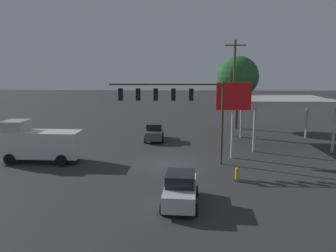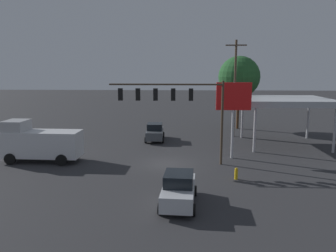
{
  "view_description": "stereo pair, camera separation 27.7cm",
  "coord_description": "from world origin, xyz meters",
  "px_view_note": "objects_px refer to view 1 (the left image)",
  "views": [
    {
      "loc": [
        -1.03,
        26.65,
        7.86
      ],
      "look_at": [
        0.0,
        -2.0,
        2.9
      ],
      "focal_mm": 35.0,
      "sensor_mm": 36.0,
      "label": 1
    },
    {
      "loc": [
        -1.3,
        26.64,
        7.86
      ],
      "look_at": [
        0.0,
        -2.0,
        2.9
      ],
      "focal_mm": 35.0,
      "sensor_mm": 36.0,
      "label": 2
    }
  ],
  "objects_px": {
    "utility_pole": "(234,87)",
    "fire_hydrant": "(237,173)",
    "sedan_far": "(180,189)",
    "delivery_truck": "(39,143)",
    "traffic_signal_assembly": "(174,100)",
    "sedan_waiting": "(154,132)",
    "price_sign": "(233,101)",
    "street_tree": "(238,77)"
  },
  "relations": [
    {
      "from": "traffic_signal_assembly",
      "to": "sedan_far",
      "type": "height_order",
      "value": "traffic_signal_assembly"
    },
    {
      "from": "traffic_signal_assembly",
      "to": "delivery_truck",
      "type": "bearing_deg",
      "value": -0.83
    },
    {
      "from": "sedan_far",
      "to": "street_tree",
      "type": "distance_m",
      "value": 27.28
    },
    {
      "from": "utility_pole",
      "to": "delivery_truck",
      "type": "distance_m",
      "value": 22.06
    },
    {
      "from": "sedan_waiting",
      "to": "fire_hydrant",
      "type": "xyz_separation_m",
      "value": [
        -7.01,
        12.98,
        -0.51
      ]
    },
    {
      "from": "delivery_truck",
      "to": "street_tree",
      "type": "distance_m",
      "value": 26.46
    },
    {
      "from": "sedan_waiting",
      "to": "delivery_truck",
      "type": "relative_size",
      "value": 0.65
    },
    {
      "from": "traffic_signal_assembly",
      "to": "fire_hydrant",
      "type": "relative_size",
      "value": 10.65
    },
    {
      "from": "utility_pole",
      "to": "fire_hydrant",
      "type": "xyz_separation_m",
      "value": [
        2.11,
        15.49,
        -5.45
      ]
    },
    {
      "from": "street_tree",
      "to": "delivery_truck",
      "type": "bearing_deg",
      "value": 40.6
    },
    {
      "from": "sedan_waiting",
      "to": "delivery_truck",
      "type": "xyz_separation_m",
      "value": [
        9.23,
        9.01,
        0.74
      ]
    },
    {
      "from": "sedan_far",
      "to": "delivery_truck",
      "type": "bearing_deg",
      "value": -121.99
    },
    {
      "from": "street_tree",
      "to": "traffic_signal_assembly",
      "type": "bearing_deg",
      "value": 64.58
    },
    {
      "from": "traffic_signal_assembly",
      "to": "sedan_far",
      "type": "distance_m",
      "value": 9.59
    },
    {
      "from": "traffic_signal_assembly",
      "to": "sedan_far",
      "type": "xyz_separation_m",
      "value": [
        -0.54,
        8.48,
        -4.44
      ]
    },
    {
      "from": "traffic_signal_assembly",
      "to": "delivery_truck",
      "type": "xyz_separation_m",
      "value": [
        11.59,
        -0.17,
        -3.7
      ]
    },
    {
      "from": "utility_pole",
      "to": "delivery_truck",
      "type": "xyz_separation_m",
      "value": [
        18.35,
        11.52,
        -4.19
      ]
    },
    {
      "from": "utility_pole",
      "to": "price_sign",
      "type": "height_order",
      "value": "utility_pole"
    },
    {
      "from": "utility_pole",
      "to": "sedan_waiting",
      "type": "relative_size",
      "value": 2.51
    },
    {
      "from": "sedan_far",
      "to": "street_tree",
      "type": "xyz_separation_m",
      "value": [
        -7.56,
        -25.53,
        5.94
      ]
    },
    {
      "from": "price_sign",
      "to": "sedan_far",
      "type": "relative_size",
      "value": 1.5
    },
    {
      "from": "traffic_signal_assembly",
      "to": "fire_hydrant",
      "type": "xyz_separation_m",
      "value": [
        -4.65,
        3.8,
        -4.95
      ]
    },
    {
      "from": "utility_pole",
      "to": "fire_hydrant",
      "type": "relative_size",
      "value": 12.71
    },
    {
      "from": "traffic_signal_assembly",
      "to": "delivery_truck",
      "type": "distance_m",
      "value": 12.17
    },
    {
      "from": "sedan_waiting",
      "to": "sedan_far",
      "type": "height_order",
      "value": "same"
    },
    {
      "from": "utility_pole",
      "to": "sedan_waiting",
      "type": "distance_m",
      "value": 10.67
    },
    {
      "from": "traffic_signal_assembly",
      "to": "sedan_waiting",
      "type": "bearing_deg",
      "value": -75.55
    },
    {
      "from": "sedan_far",
      "to": "street_tree",
      "type": "bearing_deg",
      "value": 166.98
    },
    {
      "from": "sedan_far",
      "to": "traffic_signal_assembly",
      "type": "bearing_deg",
      "value": -172.85
    },
    {
      "from": "price_sign",
      "to": "sedan_waiting",
      "type": "height_order",
      "value": "price_sign"
    },
    {
      "from": "delivery_truck",
      "to": "price_sign",
      "type": "bearing_deg",
      "value": -171.94
    },
    {
      "from": "street_tree",
      "to": "sedan_waiting",
      "type": "bearing_deg",
      "value": 36.95
    },
    {
      "from": "utility_pole",
      "to": "sedan_far",
      "type": "distance_m",
      "value": 21.67
    },
    {
      "from": "price_sign",
      "to": "traffic_signal_assembly",
      "type": "bearing_deg",
      "value": 21.41
    },
    {
      "from": "sedan_waiting",
      "to": "sedan_far",
      "type": "bearing_deg",
      "value": 7.5
    },
    {
      "from": "sedan_waiting",
      "to": "sedan_far",
      "type": "relative_size",
      "value": 0.99
    },
    {
      "from": "utility_pole",
      "to": "sedan_far",
      "type": "height_order",
      "value": "utility_pole"
    },
    {
      "from": "fire_hydrant",
      "to": "utility_pole",
      "type": "bearing_deg",
      "value": -97.75
    },
    {
      "from": "utility_pole",
      "to": "traffic_signal_assembly",
      "type": "bearing_deg",
      "value": 59.97
    },
    {
      "from": "street_tree",
      "to": "utility_pole",
      "type": "bearing_deg",
      "value": 75.86
    },
    {
      "from": "price_sign",
      "to": "fire_hydrant",
      "type": "height_order",
      "value": "price_sign"
    },
    {
      "from": "sedan_far",
      "to": "sedan_waiting",
      "type": "bearing_deg",
      "value": -167.17
    }
  ]
}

